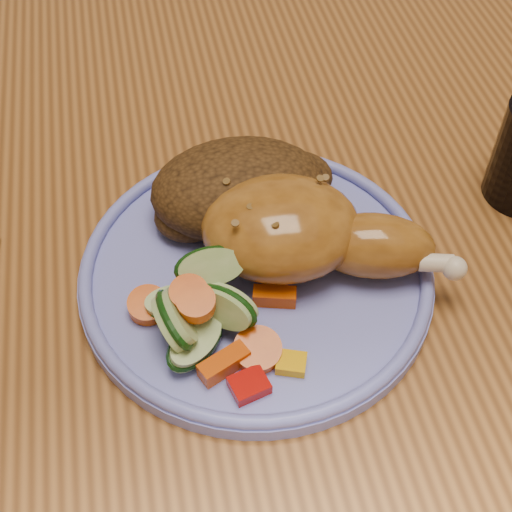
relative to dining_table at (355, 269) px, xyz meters
The scene contains 7 objects.
dining_table is the anchor object (origin of this frame).
chair_far 0.65m from the dining_table, 90.00° to the left, with size 0.42×0.42×0.91m.
plate 0.15m from the dining_table, 151.23° to the right, with size 0.26×0.26×0.01m, color #6D75D3.
plate_rim 0.16m from the dining_table, 151.23° to the right, with size 0.26×0.26×0.01m, color #6D75D3.
chicken_leg 0.15m from the dining_table, 142.14° to the right, with size 0.19×0.12×0.06m.
rice_pilaf 0.16m from the dining_table, behind, with size 0.15×0.10×0.06m.
vegetable_pile 0.21m from the dining_table, 146.01° to the right, with size 0.12×0.11×0.06m.
Camera 1 is at (-0.17, -0.38, 1.17)m, focal length 50.00 mm.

